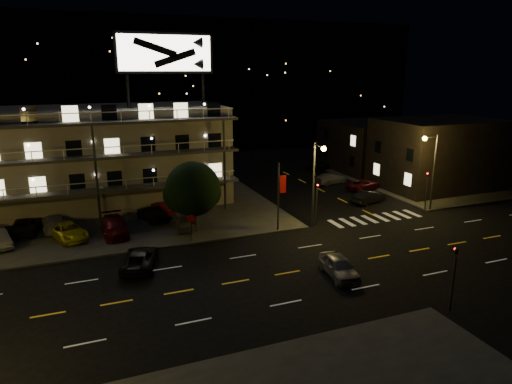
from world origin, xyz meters
name	(u,v)px	position (x,y,z in m)	size (l,w,h in m)	color
ground	(262,277)	(0.00, 0.00, 0.00)	(140.00, 140.00, 0.00)	black
curb_nw	(57,217)	(-14.00, 20.00, 0.07)	(44.00, 24.00, 0.15)	#32322F
curb_ne	(412,180)	(30.00, 20.00, 0.07)	(16.00, 24.00, 0.15)	#32322F
motel	(93,156)	(-9.94, 23.88, 5.34)	(28.00, 13.80, 18.10)	#9C9488
side_bldg_front	(437,154)	(29.99, 16.00, 4.25)	(14.06, 10.00, 8.50)	black
side_bldg_back	(378,145)	(29.99, 28.00, 3.50)	(14.06, 12.00, 7.00)	black
hill_backdrop	(101,84)	(-5.94, 68.78, 11.55)	(120.00, 25.00, 24.00)	black
streetlight_nc	(316,176)	(8.50, 7.94, 4.96)	(0.44, 1.92, 8.00)	#2D2D30
streetlight_ne	(432,165)	(22.14, 8.30, 4.96)	(1.92, 0.44, 8.00)	#2D2D30
signal_nw	(317,200)	(9.00, 8.50, 2.57)	(0.20, 0.27, 4.60)	#2D2D30
signal_sw	(454,272)	(9.00, -8.50, 2.57)	(0.20, 0.27, 4.60)	#2D2D30
signal_ne	(427,187)	(22.00, 8.50, 2.57)	(0.27, 0.20, 4.60)	#2D2D30
banner_north	(279,195)	(5.09, 8.40, 3.43)	(0.83, 0.16, 6.40)	#2D2D30
stop_sign	(191,223)	(-3.00, 8.57, 1.71)	(0.91, 0.11, 2.61)	#2D2D30
tree	(193,190)	(-2.24, 10.90, 3.96)	(5.09, 4.90, 6.41)	black
lot_car_2	(68,231)	(-12.85, 12.97, 0.82)	(2.23, 4.83, 1.34)	yellow
lot_car_3	(115,226)	(-8.99, 12.65, 0.90)	(2.09, 5.15, 1.49)	#550C0D
lot_car_4	(183,221)	(-2.95, 11.96, 0.82)	(1.59, 3.95, 1.35)	gray
lot_car_6	(25,226)	(-16.41, 15.93, 0.83)	(2.26, 4.90, 1.36)	black
lot_car_7	(54,222)	(-14.03, 15.81, 0.88)	(2.03, 5.00, 1.45)	gray
lot_car_8	(153,213)	(-5.21, 15.38, 0.90)	(1.78, 4.43, 1.51)	black
lot_car_9	(164,208)	(-3.90, 16.69, 0.86)	(1.51, 4.32, 1.42)	#550C0D
side_car_0	(369,197)	(18.16, 13.01, 0.70)	(1.48, 4.24, 1.40)	black
side_car_1	(364,185)	(20.90, 18.09, 0.66)	(2.19, 4.75, 1.32)	#550C0D
side_car_2	(331,178)	(18.77, 22.38, 0.70)	(1.95, 4.79, 1.39)	gray
side_car_3	(319,166)	(21.37, 29.98, 0.71)	(1.69, 4.19, 1.43)	black
road_car_east	(339,266)	(5.19, -1.80, 0.74)	(1.75, 4.34, 1.48)	gray
road_car_west	(140,258)	(-7.83, 5.03, 0.70)	(2.31, 5.02, 1.39)	black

